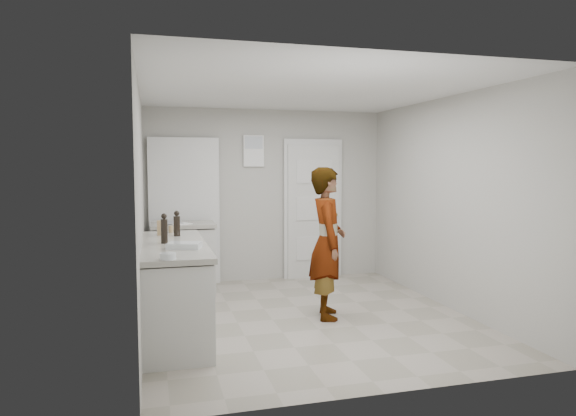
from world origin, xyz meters
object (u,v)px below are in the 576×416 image
object	(u,v)px
oil_cruet_b	(164,229)
cake_mix_box	(162,228)
oil_cruet_a	(177,224)
egg_bowl	(168,256)
spice_jar	(171,229)
person	(327,243)
baking_dish	(184,246)

from	to	relation	value
oil_cruet_b	cake_mix_box	bearing A→B (deg)	91.12
oil_cruet_a	oil_cruet_b	world-z (taller)	oil_cruet_b
egg_bowl	cake_mix_box	bearing A→B (deg)	90.64
cake_mix_box	oil_cruet_b	bearing A→B (deg)	-86.08
oil_cruet_b	spice_jar	bearing A→B (deg)	83.44
person	oil_cruet_a	xyz separation A→B (m)	(-1.61, 0.34, 0.22)
egg_bowl	oil_cruet_b	bearing A→B (deg)	90.31
oil_cruet_a	baking_dish	world-z (taller)	oil_cruet_a
egg_bowl	spice_jar	bearing A→B (deg)	87.04
cake_mix_box	oil_cruet_a	world-z (taller)	oil_cruet_a
oil_cruet_a	oil_cruet_b	size ratio (longest dim) A/B	0.93
cake_mix_box	spice_jar	size ratio (longest dim) A/B	2.06
cake_mix_box	egg_bowl	xyz separation A→B (m)	(0.02, -1.50, -0.06)
oil_cruet_a	egg_bowl	world-z (taller)	oil_cruet_a
baking_dish	egg_bowl	size ratio (longest dim) A/B	2.59
oil_cruet_b	egg_bowl	world-z (taller)	oil_cruet_b
person	oil_cruet_b	world-z (taller)	person
person	spice_jar	distance (m)	1.79
person	spice_jar	world-z (taller)	person
oil_cruet_b	baking_dish	bearing A→B (deg)	-64.53
person	egg_bowl	xyz separation A→B (m)	(-1.76, -1.06, 0.11)
cake_mix_box	oil_cruet_b	xyz separation A→B (m)	(0.01, -0.60, 0.06)
oil_cruet_a	oil_cruet_b	xyz separation A→B (m)	(-0.15, -0.50, 0.01)
oil_cruet_b	egg_bowl	bearing A→B (deg)	-89.69
baking_dish	egg_bowl	xyz separation A→B (m)	(-0.17, -0.54, 0.00)
person	oil_cruet_b	xyz separation A→B (m)	(-1.76, -0.16, 0.23)
person	oil_cruet_b	distance (m)	1.78
spice_jar	baking_dish	bearing A→B (deg)	-86.18
spice_jar	oil_cruet_b	world-z (taller)	oil_cruet_b
spice_jar	egg_bowl	distance (m)	1.70
egg_bowl	oil_cruet_a	bearing A→B (deg)	84.21
spice_jar	oil_cruet_b	xyz separation A→B (m)	(-0.09, -0.81, 0.10)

